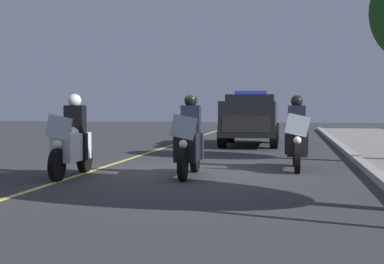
# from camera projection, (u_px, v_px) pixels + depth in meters

# --- Properties ---
(ground_plane) EXTENTS (80.00, 80.00, 0.00)m
(ground_plane) POSITION_uv_depth(u_px,v_px,m) (192.00, 173.00, 12.02)
(ground_plane) COLOR #333335
(curb_strip) EXTENTS (48.00, 0.24, 0.15)m
(curb_strip) POSITION_uv_depth(u_px,v_px,m) (374.00, 174.00, 11.34)
(curb_strip) COLOR #9E9B93
(curb_strip) RESTS_ON ground
(lane_stripe_center) EXTENTS (48.00, 0.12, 0.01)m
(lane_stripe_center) POSITION_uv_depth(u_px,v_px,m) (91.00, 171.00, 12.43)
(lane_stripe_center) COLOR #E0D14C
(lane_stripe_center) RESTS_ON ground
(police_motorcycle_lead_left) EXTENTS (2.14, 0.56, 1.72)m
(police_motorcycle_lead_left) POSITION_uv_depth(u_px,v_px,m) (72.00, 143.00, 11.43)
(police_motorcycle_lead_left) COLOR black
(police_motorcycle_lead_left) RESTS_ON ground
(police_motorcycle_lead_right) EXTENTS (2.14, 0.56, 1.72)m
(police_motorcycle_lead_right) POSITION_uv_depth(u_px,v_px,m) (189.00, 143.00, 11.51)
(police_motorcycle_lead_right) COLOR black
(police_motorcycle_lead_right) RESTS_ON ground
(police_motorcycle_trailing) EXTENTS (2.14, 0.56, 1.72)m
(police_motorcycle_trailing) POSITION_uv_depth(u_px,v_px,m) (297.00, 139.00, 12.72)
(police_motorcycle_trailing) COLOR black
(police_motorcycle_trailing) RESTS_ON ground
(police_suv) EXTENTS (4.93, 2.13, 2.05)m
(police_suv) POSITION_uv_depth(u_px,v_px,m) (251.00, 117.00, 20.79)
(police_suv) COLOR black
(police_suv) RESTS_ON ground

